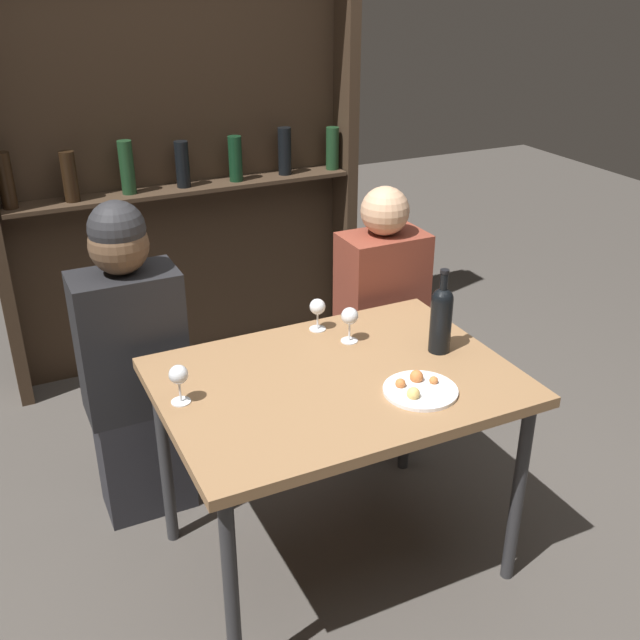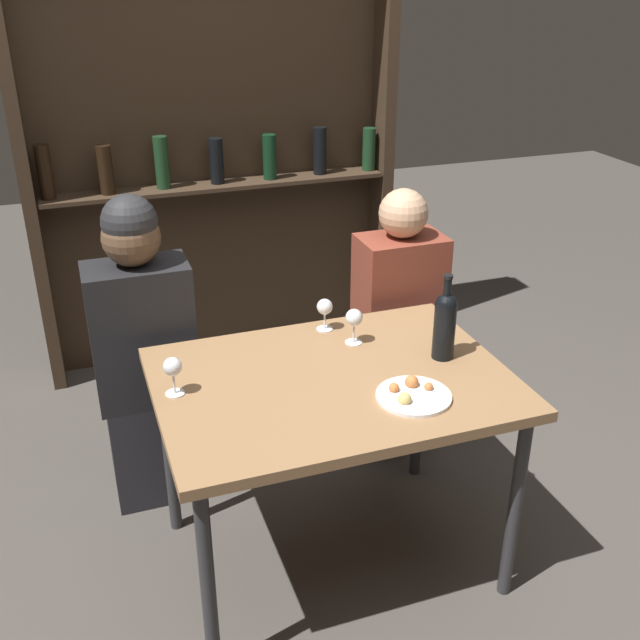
# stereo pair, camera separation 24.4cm
# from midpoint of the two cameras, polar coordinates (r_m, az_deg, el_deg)

# --- Properties ---
(ground_plane) EXTENTS (10.00, 10.00, 0.00)m
(ground_plane) POSITION_cam_midpoint_polar(r_m,az_deg,el_deg) (2.86, -1.43, -17.58)
(ground_plane) COLOR #47423D
(dining_table) EXTENTS (1.13, 0.82, 0.75)m
(dining_table) POSITION_cam_midpoint_polar(r_m,az_deg,el_deg) (2.45, -1.61, -5.89)
(dining_table) COLOR olive
(dining_table) RESTS_ON ground_plane
(wine_rack_wall) EXTENTS (1.83, 0.21, 2.31)m
(wine_rack_wall) POSITION_cam_midpoint_polar(r_m,az_deg,el_deg) (3.79, -12.67, 13.17)
(wine_rack_wall) COLOR #38281C
(wine_rack_wall) RESTS_ON ground_plane
(wine_bottle) EXTENTS (0.07, 0.07, 0.30)m
(wine_bottle) POSITION_cam_midpoint_polar(r_m,az_deg,el_deg) (2.52, 6.51, 0.21)
(wine_bottle) COLOR black
(wine_bottle) RESTS_ON dining_table
(wine_glass_0) EXTENTS (0.06, 0.06, 0.13)m
(wine_glass_0) POSITION_cam_midpoint_polar(r_m,az_deg,el_deg) (2.58, -0.42, 0.12)
(wine_glass_0) COLOR silver
(wine_glass_0) RESTS_ON dining_table
(wine_glass_1) EXTENTS (0.06, 0.06, 0.13)m
(wine_glass_1) POSITION_cam_midpoint_polar(r_m,az_deg,el_deg) (2.30, -13.74, -4.29)
(wine_glass_1) COLOR silver
(wine_glass_1) RESTS_ON dining_table
(wine_glass_2) EXTENTS (0.06, 0.06, 0.12)m
(wine_glass_2) POSITION_cam_midpoint_polar(r_m,az_deg,el_deg) (2.67, -2.80, 0.83)
(wine_glass_2) COLOR silver
(wine_glass_2) RESTS_ON dining_table
(food_plate_0) EXTENTS (0.23, 0.23, 0.05)m
(food_plate_0) POSITION_cam_midpoint_polar(r_m,az_deg,el_deg) (2.33, 4.59, -5.34)
(food_plate_0) COLOR white
(food_plate_0) RESTS_ON dining_table
(seated_person_left) EXTENTS (0.37, 0.22, 1.25)m
(seated_person_left) POSITION_cam_midpoint_polar(r_m,az_deg,el_deg) (2.85, -16.39, -3.65)
(seated_person_left) COLOR #26262B
(seated_person_left) RESTS_ON ground_plane
(seated_person_right) EXTENTS (0.34, 0.22, 1.17)m
(seated_person_right) POSITION_cam_midpoint_polar(r_m,az_deg,el_deg) (3.17, 2.43, -0.69)
(seated_person_right) COLOR #26262B
(seated_person_right) RESTS_ON ground_plane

